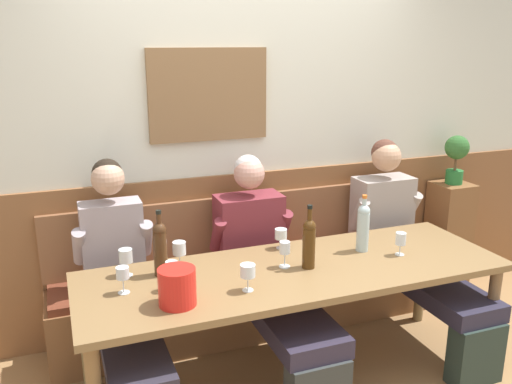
{
  "coord_description": "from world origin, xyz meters",
  "views": [
    {
      "loc": [
        -1.22,
        -2.4,
        1.98
      ],
      "look_at": [
        -0.13,
        0.46,
        1.12
      ],
      "focal_mm": 37.81,
      "sensor_mm": 36.0,
      "label": 1
    }
  ],
  "objects_px": {
    "wine_bottle_green_tall": "(363,226)",
    "wine_glass_right_end": "(281,235)",
    "ice_bucket": "(177,287)",
    "wine_glass_by_bottle": "(179,249)",
    "wine_bottle_clear_water": "(309,242)",
    "wine_glass_center_rear": "(123,274)",
    "person_right_seat": "(407,242)",
    "wine_glass_left_end": "(172,271)",
    "person_center_right_seat": "(122,288)",
    "wine_glass_center_front": "(285,249)",
    "wine_glass_near_bucket": "(126,257)",
    "wine_glass_mid_left": "(248,272)",
    "wall_bench": "(255,291)",
    "wine_glass_mid_right": "(401,240)",
    "potted_plant": "(456,154)",
    "wine_bottle_amber_mid": "(160,247)",
    "person_center_left_seat": "(267,267)",
    "dining_table": "(296,280)"
  },
  "relations": [
    {
      "from": "wine_glass_center_rear",
      "to": "potted_plant",
      "type": "height_order",
      "value": "potted_plant"
    },
    {
      "from": "wine_glass_right_end",
      "to": "potted_plant",
      "type": "height_order",
      "value": "potted_plant"
    },
    {
      "from": "wine_bottle_amber_mid",
      "to": "ice_bucket",
      "type": "bearing_deg",
      "value": -89.11
    },
    {
      "from": "person_right_seat",
      "to": "wine_glass_left_end",
      "type": "relative_size",
      "value": 8.19
    },
    {
      "from": "ice_bucket",
      "to": "potted_plant",
      "type": "height_order",
      "value": "potted_plant"
    },
    {
      "from": "wine_glass_center_rear",
      "to": "wine_glass_center_front",
      "type": "bearing_deg",
      "value": 0.69
    },
    {
      "from": "wine_glass_right_end",
      "to": "wall_bench",
      "type": "bearing_deg",
      "value": 97.0
    },
    {
      "from": "wine_glass_right_end",
      "to": "wine_glass_left_end",
      "type": "distance_m",
      "value": 0.83
    },
    {
      "from": "wine_bottle_clear_water",
      "to": "wine_glass_center_rear",
      "type": "relative_size",
      "value": 2.61
    },
    {
      "from": "wine_glass_center_front",
      "to": "potted_plant",
      "type": "bearing_deg",
      "value": 20.55
    },
    {
      "from": "wine_glass_near_bucket",
      "to": "wine_glass_by_bottle",
      "type": "bearing_deg",
      "value": -0.53
    },
    {
      "from": "wine_glass_right_end",
      "to": "wine_glass_center_rear",
      "type": "height_order",
      "value": "wine_glass_center_rear"
    },
    {
      "from": "wine_glass_right_end",
      "to": "potted_plant",
      "type": "xyz_separation_m",
      "value": [
        1.64,
        0.38,
        0.32
      ]
    },
    {
      "from": "person_center_right_seat",
      "to": "wine_glass_center_rear",
      "type": "distance_m",
      "value": 0.34
    },
    {
      "from": "wine_glass_mid_left",
      "to": "wine_glass_left_end",
      "type": "xyz_separation_m",
      "value": [
        -0.36,
        0.15,
        0.0
      ]
    },
    {
      "from": "wine_glass_right_end",
      "to": "wine_glass_center_rear",
      "type": "distance_m",
      "value": 1.04
    },
    {
      "from": "wine_glass_left_end",
      "to": "wine_glass_by_bottle",
      "type": "height_order",
      "value": "same"
    },
    {
      "from": "wine_bottle_amber_mid",
      "to": "wine_glass_mid_left",
      "type": "bearing_deg",
      "value": -42.94
    },
    {
      "from": "wine_bottle_green_tall",
      "to": "wine_bottle_clear_water",
      "type": "xyz_separation_m",
      "value": [
        -0.42,
        -0.12,
        -0.0
      ]
    },
    {
      "from": "wine_bottle_green_tall",
      "to": "wine_glass_center_front",
      "type": "bearing_deg",
      "value": -173.88
    },
    {
      "from": "wine_bottle_amber_mid",
      "to": "potted_plant",
      "type": "xyz_separation_m",
      "value": [
        2.41,
        0.5,
        0.24
      ]
    },
    {
      "from": "wine_glass_right_end",
      "to": "wine_glass_near_bucket",
      "type": "distance_m",
      "value": 0.96
    },
    {
      "from": "wine_glass_mid_right",
      "to": "person_right_seat",
      "type": "bearing_deg",
      "value": 47.95
    },
    {
      "from": "ice_bucket",
      "to": "wine_bottle_amber_mid",
      "type": "bearing_deg",
      "value": 90.89
    },
    {
      "from": "ice_bucket",
      "to": "wine_glass_by_bottle",
      "type": "height_order",
      "value": "ice_bucket"
    },
    {
      "from": "person_center_right_seat",
      "to": "wine_bottle_green_tall",
      "type": "xyz_separation_m",
      "value": [
        1.44,
        -0.2,
        0.26
      ]
    },
    {
      "from": "ice_bucket",
      "to": "wine_bottle_clear_water",
      "type": "distance_m",
      "value": 0.82
    },
    {
      "from": "dining_table",
      "to": "wine_glass_center_front",
      "type": "bearing_deg",
      "value": 140.43
    },
    {
      "from": "person_center_right_seat",
      "to": "person_center_left_seat",
      "type": "distance_m",
      "value": 0.89
    },
    {
      "from": "wine_bottle_clear_water",
      "to": "wine_glass_center_rear",
      "type": "bearing_deg",
      "value": 177.44
    },
    {
      "from": "wine_glass_right_end",
      "to": "wine_glass_mid_right",
      "type": "bearing_deg",
      "value": -29.39
    },
    {
      "from": "person_center_right_seat",
      "to": "potted_plant",
      "type": "height_order",
      "value": "person_center_right_seat"
    },
    {
      "from": "wine_glass_left_end",
      "to": "wine_glass_mid_right",
      "type": "relative_size",
      "value": 1.12
    },
    {
      "from": "potted_plant",
      "to": "wine_glass_mid_right",
      "type": "bearing_deg",
      "value": -143.91
    },
    {
      "from": "person_right_seat",
      "to": "wine_bottle_green_tall",
      "type": "bearing_deg",
      "value": -156.52
    },
    {
      "from": "wine_glass_center_rear",
      "to": "wine_glass_by_bottle",
      "type": "bearing_deg",
      "value": 31.4
    },
    {
      "from": "person_right_seat",
      "to": "wine_bottle_amber_mid",
      "type": "relative_size",
      "value": 3.46
    },
    {
      "from": "dining_table",
      "to": "person_right_seat",
      "type": "relative_size",
      "value": 1.89
    },
    {
      "from": "wine_glass_near_bucket",
      "to": "wine_glass_by_bottle",
      "type": "relative_size",
      "value": 0.98
    },
    {
      "from": "wine_glass_mid_left",
      "to": "potted_plant",
      "type": "distance_m",
      "value": 2.23
    },
    {
      "from": "wine_bottle_clear_water",
      "to": "wine_bottle_amber_mid",
      "type": "distance_m",
      "value": 0.83
    },
    {
      "from": "ice_bucket",
      "to": "wine_glass_right_end",
      "type": "height_order",
      "value": "ice_bucket"
    },
    {
      "from": "wine_glass_near_bucket",
      "to": "wine_glass_center_front",
      "type": "height_order",
      "value": "wine_glass_near_bucket"
    },
    {
      "from": "person_center_left_seat",
      "to": "wine_bottle_amber_mid",
      "type": "relative_size",
      "value": 3.36
    },
    {
      "from": "wine_glass_right_end",
      "to": "wine_bottle_green_tall",
      "type": "bearing_deg",
      "value": -25.11
    },
    {
      "from": "wine_bottle_clear_water",
      "to": "wine_bottle_amber_mid",
      "type": "xyz_separation_m",
      "value": [
        -0.81,
        0.2,
        0.01
      ]
    },
    {
      "from": "wine_glass_left_end",
      "to": "wine_glass_mid_right",
      "type": "distance_m",
      "value": 1.39
    },
    {
      "from": "ice_bucket",
      "to": "wine_glass_mid_left",
      "type": "relative_size",
      "value": 1.31
    },
    {
      "from": "wine_bottle_green_tall",
      "to": "wine_glass_right_end",
      "type": "height_order",
      "value": "wine_bottle_green_tall"
    },
    {
      "from": "wine_glass_left_end",
      "to": "wine_glass_center_front",
      "type": "height_order",
      "value": "wine_glass_left_end"
    }
  ]
}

